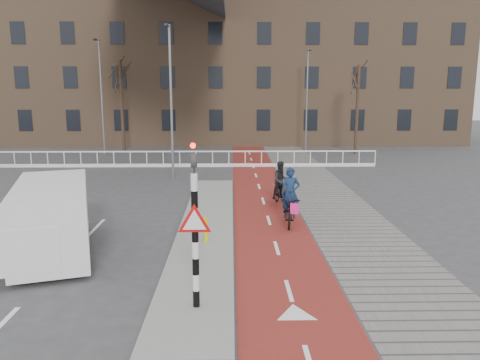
{
  "coord_description": "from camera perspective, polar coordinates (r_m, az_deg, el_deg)",
  "views": [
    {
      "loc": [
        0.16,
        -11.28,
        4.67
      ],
      "look_at": [
        0.46,
        5.0,
        1.5
      ],
      "focal_mm": 35.0,
      "sensor_mm": 36.0,
      "label": 1
    }
  ],
  "objects": [
    {
      "name": "van",
      "position": [
        14.33,
        -21.91,
        -4.31
      ],
      "size": [
        3.23,
        5.11,
        2.05
      ],
      "rotation": [
        0.0,
        0.0,
        0.3
      ],
      "color": "silver",
      "rests_on": "ground"
    },
    {
      "name": "bollard",
      "position": [
        14.23,
        -4.19,
        -6.08
      ],
      "size": [
        0.12,
        0.12,
        0.74
      ],
      "primitive_type": "cylinder",
      "color": "#D1C60B",
      "rests_on": "curb_island"
    },
    {
      "name": "townhouse_row",
      "position": [
        43.51,
        -5.41,
        15.1
      ],
      "size": [
        46.0,
        10.0,
        15.9
      ],
      "color": "#7F6047",
      "rests_on": "ground"
    },
    {
      "name": "tree_mid",
      "position": [
        36.63,
        -14.2,
        8.71
      ],
      "size": [
        0.25,
        0.25,
        6.82
      ],
      "primitive_type": "cylinder",
      "color": "black",
      "rests_on": "ground"
    },
    {
      "name": "streetlight_left",
      "position": [
        35.07,
        -16.5,
        9.56
      ],
      "size": [
        0.12,
        0.12,
        8.11
      ],
      "primitive_type": "cylinder",
      "color": "slate",
      "rests_on": "ground"
    },
    {
      "name": "curb_island",
      "position": [
        15.98,
        -4.11,
        -5.78
      ],
      "size": [
        1.8,
        16.0,
        0.12
      ],
      "primitive_type": "cube",
      "color": "gray",
      "rests_on": "ground"
    },
    {
      "name": "sidewalk",
      "position": [
        22.18,
        9.73,
        -1.29
      ],
      "size": [
        3.0,
        60.0,
        0.01
      ],
      "primitive_type": "cube",
      "color": "slate",
      "rests_on": "ground"
    },
    {
      "name": "bike_lane",
      "position": [
        21.83,
        2.49,
        -1.34
      ],
      "size": [
        2.5,
        60.0,
        0.01
      ],
      "primitive_type": "cube",
      "color": "maroon",
      "rests_on": "ground"
    },
    {
      "name": "railing",
      "position": [
        29.08,
        -11.28,
        2.16
      ],
      "size": [
        28.0,
        0.1,
        0.99
      ],
      "color": "silver",
      "rests_on": "ground"
    },
    {
      "name": "cyclist_far",
      "position": [
        19.11,
        5.03,
        -0.86
      ],
      "size": [
        0.89,
        1.71,
        1.79
      ],
      "rotation": [
        0.0,
        0.0,
        0.27
      ],
      "color": "black",
      "rests_on": "bike_lane"
    },
    {
      "name": "cyclist_near",
      "position": [
        16.37,
        6.14,
        -3.13
      ],
      "size": [
        0.93,
        2.02,
        2.02
      ],
      "rotation": [
        0.0,
        0.0,
        -0.13
      ],
      "color": "black",
      "rests_on": "bike_lane"
    },
    {
      "name": "traffic_signal",
      "position": [
        9.67,
        -5.53,
        -5.12
      ],
      "size": [
        0.8,
        0.8,
        3.68
      ],
      "color": "black",
      "rests_on": "curb_island"
    },
    {
      "name": "streetlight_right",
      "position": [
        36.55,
        8.15,
        9.56
      ],
      "size": [
        0.12,
        0.12,
        7.63
      ],
      "primitive_type": "cylinder",
      "color": "slate",
      "rests_on": "ground"
    },
    {
      "name": "tree_right",
      "position": [
        35.38,
        14.09,
        8.3
      ],
      "size": [
        0.23,
        0.23,
        6.39
      ],
      "primitive_type": "cylinder",
      "color": "black",
      "rests_on": "ground"
    },
    {
      "name": "streetlight_near",
      "position": [
        24.26,
        -8.38,
        9.06
      ],
      "size": [
        0.12,
        0.12,
        7.79
      ],
      "primitive_type": "cylinder",
      "color": "slate",
      "rests_on": "ground"
    },
    {
      "name": "ground",
      "position": [
        12.21,
        -1.75,
        -11.47
      ],
      "size": [
        120.0,
        120.0,
        0.0
      ],
      "primitive_type": "plane",
      "color": "#38383A",
      "rests_on": "ground"
    }
  ]
}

